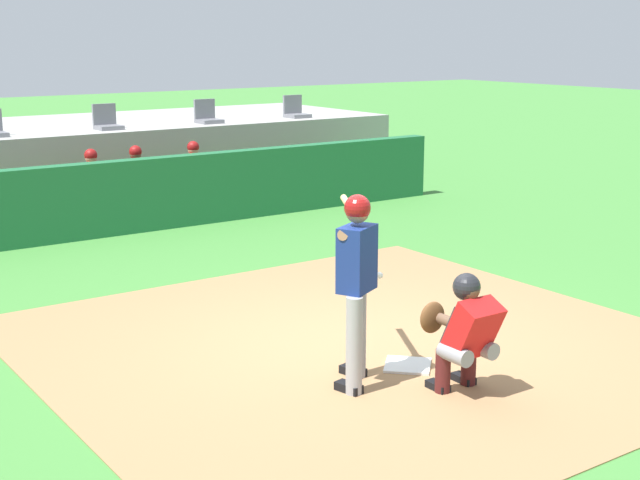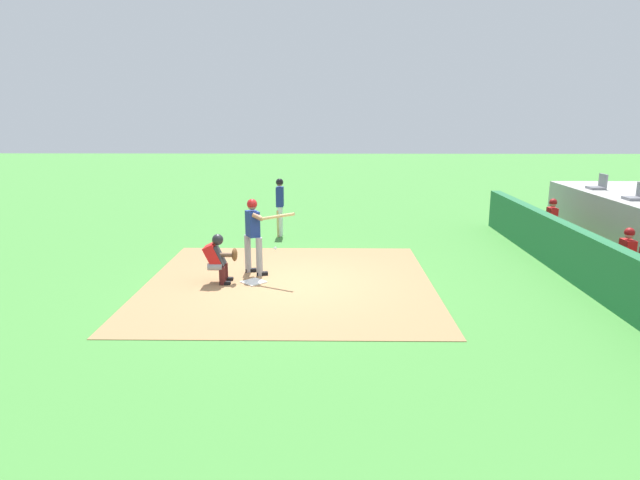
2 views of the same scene
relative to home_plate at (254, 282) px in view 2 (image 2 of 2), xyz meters
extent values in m
plane|color=#428438|center=(0.00, 0.80, -0.02)|extent=(80.00, 80.00, 0.00)
cube|color=#9E754C|center=(0.00, 0.80, -0.02)|extent=(6.40, 6.40, 0.01)
cube|color=white|center=(0.00, 0.00, 0.00)|extent=(0.62, 0.62, 0.02)
cylinder|color=#99999E|center=(-0.84, -0.23, 0.44)|extent=(0.15, 0.15, 0.92)
cylinder|color=#99999E|center=(-0.56, 0.07, 0.44)|extent=(0.15, 0.15, 0.92)
cube|color=navy|center=(-0.70, -0.08, 1.20)|extent=(0.45, 0.39, 0.60)
sphere|color=#996B4C|center=(-0.70, -0.08, 1.63)|extent=(0.21, 0.21, 0.21)
sphere|color=maroon|center=(-0.70, -0.08, 1.66)|extent=(0.24, 0.24, 0.24)
cylinder|color=#996B4C|center=(-0.66, 0.02, 1.41)|extent=(0.53, 0.38, 0.18)
cylinder|color=#996B4C|center=(-0.47, 0.06, 1.41)|extent=(0.18, 0.27, 0.17)
cylinder|color=tan|center=(-0.27, 0.55, 1.45)|extent=(0.39, 0.81, 0.24)
cube|color=black|center=(-0.85, -0.18, 0.02)|extent=(0.17, 0.28, 0.09)
cube|color=black|center=(-0.57, 0.13, 0.02)|extent=(0.17, 0.28, 0.09)
cylinder|color=gray|center=(-0.16, -0.82, 0.40)|extent=(0.16, 0.32, 0.16)
cylinder|color=#4C1919|center=(-0.16, -0.67, 0.19)|extent=(0.14, 0.14, 0.42)
cube|color=black|center=(-0.16, -0.61, 0.02)|extent=(0.11, 0.24, 0.08)
cylinder|color=gray|center=(0.16, -0.82, 0.40)|extent=(0.16, 0.32, 0.16)
cylinder|color=#4C1919|center=(0.16, -0.67, 0.19)|extent=(0.14, 0.14, 0.42)
cube|color=black|center=(0.16, -0.61, 0.02)|extent=(0.11, 0.24, 0.08)
cube|color=red|center=(0.00, -0.87, 0.62)|extent=(0.40, 0.44, 0.57)
cube|color=#2D2D33|center=(0.00, -0.75, 0.62)|extent=(0.38, 0.25, 0.45)
sphere|color=brown|center=(0.00, -0.79, 0.96)|extent=(0.21, 0.21, 0.21)
sphere|color=#232328|center=(0.00, -0.77, 0.98)|extent=(0.25, 0.25, 0.25)
cylinder|color=brown|center=(-0.04, -0.64, 0.62)|extent=(0.10, 0.45, 0.10)
ellipsoid|color=brown|center=(-0.08, -0.42, 0.62)|extent=(0.28, 0.12, 0.30)
sphere|color=white|center=(0.04, 0.51, 0.79)|extent=(0.07, 0.07, 0.07)
cylinder|color=silver|center=(-5.01, 0.20, 0.44)|extent=(0.14, 0.14, 0.92)
cylinder|color=silver|center=(-4.77, 0.20, 0.44)|extent=(0.14, 0.14, 0.92)
cube|color=navy|center=(-4.89, 0.20, 1.20)|extent=(0.36, 0.22, 0.60)
sphere|color=tan|center=(-4.89, 0.20, 1.62)|extent=(0.20, 0.20, 0.20)
sphere|color=black|center=(-4.89, 0.20, 1.65)|extent=(0.23, 0.23, 0.23)
cylinder|color=tan|center=(-4.59, 0.15, 0.40)|extent=(0.18, 0.06, 0.85)
cube|color=#1E6638|center=(0.00, 7.30, 0.58)|extent=(13.00, 0.30, 1.20)
cube|color=olive|center=(0.00, 8.30, 0.20)|extent=(11.80, 0.44, 0.45)
cylinder|color=#939399|center=(-4.25, 8.05, 0.47)|extent=(0.15, 0.40, 0.15)
cylinder|color=#939399|center=(-4.25, 7.85, 0.20)|extent=(0.13, 0.13, 0.45)
cube|color=maroon|center=(-4.25, 7.80, 0.02)|extent=(0.11, 0.24, 0.08)
cylinder|color=#939399|center=(-3.99, 8.05, 0.47)|extent=(0.15, 0.40, 0.15)
cylinder|color=#939399|center=(-3.99, 7.85, 0.20)|extent=(0.13, 0.13, 0.45)
cube|color=maroon|center=(-3.99, 7.80, 0.02)|extent=(0.11, 0.24, 0.08)
cube|color=red|center=(-4.12, 8.27, 0.74)|extent=(0.36, 0.22, 0.54)
sphere|color=tan|center=(-4.12, 8.27, 1.13)|extent=(0.20, 0.20, 0.20)
sphere|color=maroon|center=(-4.12, 8.27, 1.17)|extent=(0.22, 0.22, 0.22)
cylinder|color=tan|center=(-4.32, 8.13, 0.63)|extent=(0.09, 0.41, 0.22)
cylinder|color=tan|center=(-3.92, 8.13, 0.63)|extent=(0.09, 0.41, 0.22)
cylinder|color=#939399|center=(-0.12, 8.05, 0.47)|extent=(0.15, 0.40, 0.15)
cylinder|color=#939399|center=(-0.12, 7.85, 0.20)|extent=(0.13, 0.13, 0.45)
cube|color=maroon|center=(-0.12, 7.80, 0.02)|extent=(0.11, 0.24, 0.08)
cylinder|color=#939399|center=(0.14, 8.05, 0.47)|extent=(0.15, 0.40, 0.15)
cylinder|color=#939399|center=(0.14, 7.85, 0.20)|extent=(0.13, 0.13, 0.45)
cube|color=maroon|center=(0.14, 7.80, 0.02)|extent=(0.11, 0.24, 0.08)
cube|color=red|center=(0.01, 8.27, 0.74)|extent=(0.36, 0.22, 0.54)
sphere|color=tan|center=(0.01, 8.27, 1.13)|extent=(0.20, 0.20, 0.20)
sphere|color=maroon|center=(0.01, 8.27, 1.17)|extent=(0.22, 0.22, 0.22)
cylinder|color=tan|center=(-0.19, 8.13, 0.63)|extent=(0.09, 0.41, 0.22)
cylinder|color=tan|center=(0.21, 8.13, 0.63)|extent=(0.09, 0.41, 0.22)
cylinder|color=#939399|center=(0.69, 8.05, 0.47)|extent=(0.15, 0.40, 0.15)
cylinder|color=#939399|center=(0.69, 7.85, 0.20)|extent=(0.13, 0.13, 0.45)
cube|color=maroon|center=(0.69, 7.80, 0.02)|extent=(0.11, 0.24, 0.08)
cylinder|color=#939399|center=(0.95, 8.05, 0.47)|extent=(0.15, 0.40, 0.15)
cylinder|color=#939399|center=(0.95, 7.85, 0.20)|extent=(0.13, 0.13, 0.45)
cube|color=maroon|center=(0.95, 7.80, 0.02)|extent=(0.11, 0.24, 0.08)
cylinder|color=brown|center=(0.62, 8.13, 0.63)|extent=(0.09, 0.41, 0.22)
cube|color=slate|center=(-5.42, 10.10, 1.42)|extent=(0.46, 0.46, 0.08)
cube|color=slate|center=(-5.42, 10.30, 1.66)|extent=(0.46, 0.06, 0.40)
cube|color=slate|center=(-3.25, 10.10, 1.42)|extent=(0.46, 0.46, 0.08)
camera|label=1|loc=(-5.45, -6.28, 3.17)|focal=50.32mm
camera|label=2|loc=(11.72, 1.65, 3.72)|focal=30.61mm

